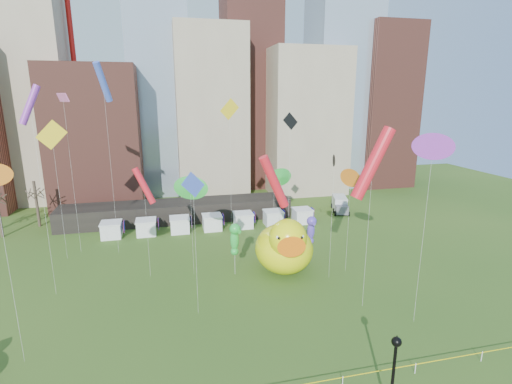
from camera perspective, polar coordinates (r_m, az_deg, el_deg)
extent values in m
cube|color=gray|center=(87.06, -30.46, 12.51)|extent=(14.00, 12.00, 42.00)
cube|color=brown|center=(78.91, -22.57, 7.53)|extent=(16.00, 14.00, 26.00)
cube|color=#8C9EB2|center=(85.85, -14.36, 18.32)|extent=(12.00, 12.00, 55.00)
cube|color=gray|center=(82.20, -6.81, 11.52)|extent=(14.00, 14.00, 34.00)
cube|color=brown|center=(90.73, -0.83, 22.62)|extent=(12.00, 12.00, 68.00)
cube|color=gray|center=(85.07, 7.12, 10.24)|extent=(16.00, 14.00, 30.00)
cube|color=#8C9EB2|center=(92.53, 12.44, 15.91)|extent=(14.00, 12.00, 48.00)
cube|color=brown|center=(95.49, 18.31, 11.87)|extent=(12.00, 12.00, 36.00)
cylinder|color=red|center=(88.85, -26.17, 24.09)|extent=(1.00, 1.00, 76.00)
cylinder|color=red|center=(94.29, 9.95, 24.56)|extent=(1.00, 1.00, 76.00)
cube|color=black|center=(66.35, -11.46, -2.80)|extent=(38.00, 6.00, 3.20)
cube|color=white|center=(61.35, -20.62, -5.34)|extent=(2.80, 2.80, 2.20)
cube|color=red|center=(60.97, -18.98, -4.82)|extent=(0.08, 1.40, 1.60)
cube|color=white|center=(60.86, -15.94, -5.12)|extent=(2.80, 2.80, 2.20)
cube|color=red|center=(60.63, -14.27, -4.58)|extent=(0.08, 1.40, 1.60)
cube|color=white|center=(60.79, -11.22, -4.86)|extent=(2.80, 2.80, 2.20)
cube|color=red|center=(60.70, -9.54, -4.31)|extent=(0.08, 1.40, 1.60)
cube|color=white|center=(61.12, -6.52, -4.56)|extent=(2.80, 2.80, 2.20)
cube|color=red|center=(61.18, -4.85, -4.01)|extent=(0.08, 1.40, 1.60)
cube|color=white|center=(61.86, -1.91, -4.25)|extent=(2.80, 2.80, 2.20)
cube|color=red|center=(62.07, -0.28, -3.69)|extent=(0.08, 1.40, 1.60)
cube|color=white|center=(62.99, 2.57, -3.91)|extent=(2.80, 2.80, 2.20)
cube|color=red|center=(63.33, 4.14, -3.36)|extent=(0.08, 1.40, 1.60)
cube|color=white|center=(64.48, 6.85, -3.57)|extent=(2.80, 2.80, 2.20)
cube|color=red|center=(64.96, 8.36, -3.03)|extent=(0.08, 1.40, 1.60)
cylinder|color=#382B21|center=(70.70, -29.72, -1.56)|extent=(0.44, 0.44, 7.50)
cylinder|color=white|center=(31.68, 12.71, -25.71)|extent=(0.06, 0.06, 0.90)
cylinder|color=white|center=(34.33, 22.54, -22.98)|extent=(0.06, 0.06, 0.90)
cylinder|color=white|center=(37.76, 30.45, -20.25)|extent=(0.06, 0.06, 0.90)
ellipsoid|color=#E6E80B|center=(46.52, 4.16, -8.31)|extent=(8.03, 9.04, 5.71)
ellipsoid|color=#E6E80B|center=(49.47, 3.58, -7.09)|extent=(2.09, 1.73, 2.32)
sphere|color=#E6E80B|center=(43.33, 4.74, -6.78)|extent=(4.88, 4.88, 4.30)
cone|color=orange|center=(41.71, 5.16, -7.85)|extent=(2.62, 2.26, 2.36)
sphere|color=white|center=(41.85, 3.42, -6.69)|extent=(0.77, 0.77, 0.77)
sphere|color=white|center=(42.25, 6.62, -6.56)|extent=(0.77, 0.77, 0.77)
sphere|color=black|center=(41.52, 3.50, -6.86)|extent=(0.39, 0.39, 0.39)
sphere|color=black|center=(41.92, 6.72, -6.73)|extent=(0.39, 0.39, 0.39)
ellipsoid|color=white|center=(51.78, 3.74, -7.84)|extent=(3.44, 3.88, 2.48)
ellipsoid|color=white|center=(52.96, 3.12, -7.40)|extent=(0.90, 0.74, 1.00)
sphere|color=white|center=(50.48, 4.28, -7.23)|extent=(2.09, 2.09, 1.86)
cone|color=orange|center=(49.84, 4.67, -7.60)|extent=(1.13, 0.97, 1.02)
sphere|color=white|center=(49.76, 4.00, -7.24)|extent=(0.34, 0.34, 0.34)
sphere|color=white|center=(50.17, 5.07, -7.08)|extent=(0.34, 0.34, 0.34)
sphere|color=black|center=(49.63, 4.08, -7.30)|extent=(0.17, 0.17, 0.17)
sphere|color=black|center=(50.04, 5.15, -7.14)|extent=(0.17, 0.17, 0.17)
cylinder|color=silver|center=(45.74, -3.16, -9.62)|extent=(0.03, 0.03, 4.36)
ellipsoid|color=green|center=(44.91, -3.20, -7.08)|extent=(1.22, 1.11, 2.54)
sphere|color=green|center=(44.30, -3.19, -5.51)|extent=(1.66, 1.66, 1.29)
cone|color=green|center=(43.78, -3.05, -5.84)|extent=(0.71, 0.92, 0.45)
sphere|color=green|center=(45.50, -3.18, -8.77)|extent=(0.91, 0.91, 0.91)
cylinder|color=silver|center=(50.53, 8.06, -7.71)|extent=(0.03, 0.03, 3.81)
ellipsoid|color=#533DB9|center=(49.86, 8.13, -5.68)|extent=(1.00, 0.83, 2.45)
sphere|color=#533DB9|center=(49.30, 8.25, -4.30)|extent=(1.31, 1.31, 1.25)
cone|color=#533DB9|center=(48.82, 8.49, -4.57)|extent=(0.47, 0.80, 0.44)
sphere|color=#533DB9|center=(50.39, 8.06, -7.17)|extent=(0.88, 0.88, 0.88)
cylinder|color=black|center=(28.87, 19.57, -24.92)|extent=(0.21, 0.21, 5.47)
sphere|color=black|center=(27.17, 20.10, -20.12)|extent=(0.64, 0.64, 0.64)
cone|color=black|center=(26.99, 20.16, -19.52)|extent=(0.23, 0.23, 0.28)
cube|color=silver|center=(72.35, 12.26, -1.54)|extent=(3.55, 5.16, 2.35)
cube|color=#595960|center=(69.61, 12.59, -2.58)|extent=(2.57, 2.26, 1.51)
cylinder|color=black|center=(70.85, 11.47, -2.70)|extent=(0.48, 0.88, 0.85)
cylinder|color=black|center=(71.21, 13.35, -2.72)|extent=(0.48, 0.88, 0.85)
cylinder|color=black|center=(73.89, 11.15, -1.99)|extent=(0.48, 0.88, 0.85)
cylinder|color=black|center=(74.24, 12.95, -2.01)|extent=(0.48, 0.88, 0.85)
cylinder|color=silver|center=(38.63, 16.15, -6.62)|extent=(0.02, 0.02, 14.53)
cylinder|color=red|center=(36.77, 16.92, 4.05)|extent=(4.01, 1.19, 6.81)
cylinder|color=silver|center=(44.18, 11.13, -4.23)|extent=(0.02, 0.02, 13.74)
cone|color=black|center=(42.55, 11.57, 4.59)|extent=(0.53, 1.32, 1.33)
cylinder|color=silver|center=(60.23, 3.62, -1.71)|extent=(0.02, 0.02, 8.36)
cone|color=green|center=(59.23, 3.68, 2.18)|extent=(2.76, 1.15, 2.78)
cylinder|color=silver|center=(54.00, -27.05, -0.94)|extent=(0.02, 0.02, 15.99)
cube|color=yellow|center=(52.71, -28.02, 7.49)|extent=(3.59, 0.23, 3.60)
cylinder|color=silver|center=(52.52, -20.64, 2.78)|extent=(0.02, 0.02, 22.15)
cylinder|color=blue|center=(51.68, -21.74, 14.90)|extent=(1.96, 2.89, 4.79)
cylinder|color=silver|center=(46.49, 13.48, -4.88)|extent=(0.02, 0.02, 11.51)
cone|color=orange|center=(44.99, 13.90, 2.07)|extent=(0.96, 2.03, 2.07)
cylinder|color=silver|center=(37.40, 23.48, -6.39)|extent=(0.02, 0.02, 16.45)
cone|color=purple|center=(35.55, 24.77, 6.16)|extent=(1.80, 1.79, 2.26)
cylinder|color=silver|center=(45.77, -15.80, -5.75)|extent=(0.02, 0.02, 10.88)
cylinder|color=red|center=(44.27, -16.26, 0.90)|extent=(2.58, 1.47, 4.22)
cylinder|color=silver|center=(55.16, -25.55, 1.85)|extent=(0.02, 0.02, 20.34)
cube|color=pink|center=(54.18, -26.71, 12.41)|extent=(2.07, 3.22, 1.04)
cylinder|color=silver|center=(47.29, 4.88, -0.32)|extent=(0.02, 0.02, 17.66)
cube|color=black|center=(45.90, 5.12, 10.41)|extent=(2.02, 0.60, 2.10)
cylinder|color=silver|center=(45.39, -9.44, -5.85)|extent=(0.02, 0.02, 10.44)
cone|color=green|center=(43.90, -9.72, 0.57)|extent=(2.62, 1.44, 2.72)
cylinder|color=silver|center=(51.08, -3.76, 1.50)|extent=(0.02, 0.02, 18.89)
cube|color=yellow|center=(49.89, -3.93, 12.14)|extent=(2.61, 0.91, 2.74)
cylinder|color=silver|center=(36.78, -8.91, -8.71)|extent=(0.02, 0.02, 12.83)
cube|color=blue|center=(34.82, -9.31, 1.07)|extent=(2.18, 1.15, 2.44)
cylinder|color=silver|center=(34.73, -32.67, -10.20)|extent=(0.02, 0.02, 15.18)
cylinder|color=silver|center=(44.23, -28.92, -1.71)|extent=(0.02, 0.02, 19.71)
cylinder|color=purple|center=(42.92, -30.50, 11.07)|extent=(2.33, 1.56, 3.86)
cylinder|color=silver|center=(50.13, 2.64, -4.05)|extent=(0.02, 0.02, 9.93)
cylinder|color=red|center=(48.81, 2.70, 1.50)|extent=(4.28, 1.74, 7.07)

